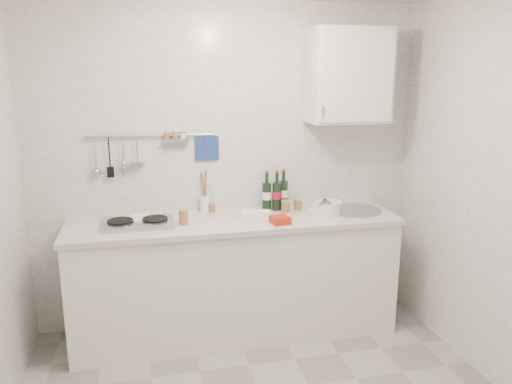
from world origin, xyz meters
TOP-DOWN VIEW (x-y plane):
  - back_wall at (0.00, 1.40)m, footprint 3.00×0.02m
  - counter at (0.01, 1.10)m, footprint 2.44×0.64m
  - wall_rail at (-0.60, 1.37)m, footprint 0.98×0.09m
  - wall_cabinet at (0.90, 1.22)m, footprint 0.60×0.38m
  - plate_stack_hob at (-0.69, 1.18)m, footprint 0.23×0.22m
  - plate_stack_sink at (0.71, 1.10)m, footprint 0.27×0.25m
  - wine_bottles at (0.36, 1.28)m, footprint 0.22×0.12m
  - butter_dish at (0.15, 1.04)m, footprint 0.23×0.14m
  - strawberry_punnet at (0.30, 0.91)m, footprint 0.14×0.14m
  - utensil_crock at (-0.19, 1.35)m, footprint 0.08×0.08m
  - jar_a at (-0.14, 1.32)m, footprint 0.06×0.06m
  - jar_b at (0.53, 1.23)m, footprint 0.07×0.07m
  - jar_c at (0.42, 1.19)m, footprint 0.07×0.07m
  - jar_d at (-0.38, 1.05)m, footprint 0.07×0.07m

SIDE VIEW (x-z plane):
  - counter at x=0.01m, z-range -0.05..0.92m
  - plate_stack_hob at x=-0.69m, z-range 0.92..0.95m
  - strawberry_punnet at x=0.30m, z-range 0.92..0.97m
  - butter_dish at x=0.15m, z-range 0.92..0.98m
  - jar_a at x=-0.14m, z-range 0.92..0.99m
  - jar_b at x=0.53m, z-range 0.92..1.00m
  - plate_stack_sink at x=0.71m, z-range 0.92..1.01m
  - jar_c at x=0.42m, z-range 0.92..1.01m
  - jar_d at x=-0.38m, z-range 0.92..1.03m
  - utensil_crock at x=-0.19m, z-range 0.83..1.16m
  - wine_bottles at x=0.36m, z-range 0.92..1.23m
  - back_wall at x=0.00m, z-range 0.00..2.50m
  - wall_rail at x=-0.60m, z-range 1.26..1.60m
  - wall_cabinet at x=0.90m, z-range 1.60..2.30m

